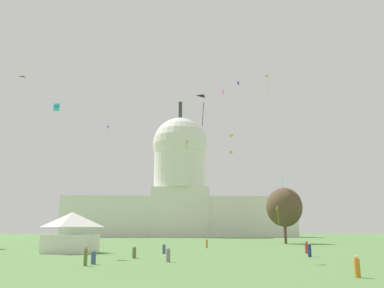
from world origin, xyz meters
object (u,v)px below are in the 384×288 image
Objects in this scene: person_olive_near_tree_east at (64,245)px; kite_pink_mid at (187,143)px; kite_orange_high at (266,78)px; kite_red_high at (23,77)px; person_orange_mid_left at (357,268)px; kite_blue_high at (238,83)px; person_denim_front_left at (164,249)px; event_tent at (72,232)px; kite_violet_high at (108,127)px; capitol_building at (180,192)px; kite_green_low at (156,214)px; kite_white_low at (231,199)px; person_red_front_right at (306,248)px; person_olive_near_tree_west at (307,246)px; kite_yellow_mid at (231,135)px; person_denim_mid_center at (93,258)px; kite_magenta_high at (223,92)px; kite_black_mid at (204,100)px; kite_cyan_mid at (57,107)px; person_grey_back_center at (168,255)px; person_olive_aisle_center at (134,253)px; person_olive_edge_east at (86,257)px; kite_lime_low at (277,210)px; kite_turquoise_low at (282,182)px; kite_gold_mid at (231,152)px; person_navy_lawn_far_right at (309,251)px; tree_east_near at (284,207)px; person_orange_edge_west at (207,244)px.

person_olive_near_tree_east is 36.34m from kite_pink_mid.
kite_red_high is (-56.88, 7.59, 2.41)m from kite_orange_high.
kite_blue_high reaches higher than person_orange_mid_left.
event_tent is at bearing 35.03° from person_denim_front_left.
kite_violet_high reaches higher than person_orange_mid_left.
event_tent is 5.28× the size of person_orange_mid_left.
capitol_building is 65.23× the size of kite_green_low.
kite_violet_high is 4.76× the size of kite_white_low.
person_red_front_right is 0.75× the size of kite_pink_mid.
person_olive_near_tree_west is 41.89m from kite_yellow_mid.
person_denim_mid_center is 101.43m from kite_magenta_high.
kite_blue_high reaches higher than kite_black_mid.
person_orange_mid_left is at bearing -89.25° from person_olive_near_tree_east.
kite_cyan_mid reaches higher than person_red_front_right.
person_grey_back_center reaches higher than person_olive_aisle_center.
kite_lime_low is (31.94, 53.99, 7.02)m from person_olive_edge_east.
event_tent is 115.27m from kite_green_low.
kite_white_low is (21.86, 86.76, -6.78)m from kite_pink_mid.
person_olive_edge_east reaches higher than person_grey_back_center.
kite_violet_high reaches higher than kite_white_low.
person_olive_aisle_center is at bearing 41.21° from kite_lime_low.
kite_turquoise_low is at bearing -55.00° from person_olive_near_tree_west.
person_orange_mid_left is 0.69× the size of kite_pink_mid.
capitol_building is 103.26m from kite_turquoise_low.
event_tent is 44.34m from person_orange_mid_left.
capitol_building is 130.80m from person_olive_near_tree_east.
kite_turquoise_low is at bearing -25.30° from kite_red_high.
person_red_front_right is 2.21× the size of kite_white_low.
person_olive_edge_east is at bearing 162.26° from kite_violet_high.
kite_cyan_mid is at bearing 63.83° from person_olive_near_tree_west.
kite_gold_mid is at bearing 146.45° from person_red_front_right.
person_denim_front_left is 0.84× the size of person_navy_lawn_far_right.
kite_gold_mid is at bearing -90.72° from kite_lime_low.
person_denim_mid_center is 35.53m from person_olive_near_tree_east.
kite_black_mid is 2.64× the size of kite_red_high.
kite_magenta_high reaches higher than tree_east_near.
person_olive_near_tree_west is (4.01, 12.45, -0.08)m from person_red_front_right.
kite_violet_high is (-43.78, 148.67, 47.68)m from person_orange_mid_left.
tree_east_near is 9.74× the size of person_denim_mid_center.
event_tent is 13.25m from person_olive_near_tree_east.
kite_pink_mid is at bearing 64.73° from person_olive_aisle_center.
kite_violet_high reaches higher than person_orange_edge_west.
person_orange_edge_west is 103.25m from kite_white_low.
kite_magenta_high is 61.00m from kite_white_low.
kite_yellow_mid is 56.80m from kite_cyan_mid.
person_grey_back_center is 1.42× the size of kite_blue_high.
person_denim_front_left is 67.66m from kite_gold_mid.
tree_east_near is at bearing 108.92° from kite_pink_mid.
kite_cyan_mid is 0.73× the size of kite_red_high.
person_denim_front_left is 49.30m from kite_orange_high.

